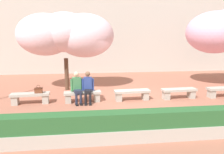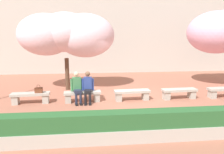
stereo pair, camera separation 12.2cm
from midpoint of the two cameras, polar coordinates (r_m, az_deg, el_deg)
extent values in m
plane|color=#9E604C|center=(9.48, 5.59, -6.07)|extent=(100.00, 100.00, 0.00)
cube|color=#B7B2A8|center=(18.21, -0.12, 19.50)|extent=(28.00, 4.00, 10.96)
cube|color=#ADA89E|center=(9.47, -20.20, -4.20)|extent=(1.54, 0.50, 0.10)
cube|color=#ADA89E|center=(9.66, -23.57, -5.54)|extent=(0.26, 0.35, 0.35)
cube|color=#ADA89E|center=(9.43, -16.57, -5.46)|extent=(0.26, 0.35, 0.35)
cube|color=#ADA89E|center=(9.18, -7.35, -4.07)|extent=(1.54, 0.50, 0.10)
cube|color=#ADA89E|center=(9.25, -11.00, -5.53)|extent=(0.26, 0.35, 0.35)
cube|color=#ADA89E|center=(9.28, -3.65, -5.29)|extent=(0.26, 0.35, 0.35)
cube|color=#ADA89E|center=(9.37, 5.64, -3.73)|extent=(1.54, 0.50, 0.10)
cube|color=#ADA89E|center=(9.30, 2.07, -5.24)|extent=(0.26, 0.35, 0.35)
cube|color=#ADA89E|center=(9.59, 9.05, -4.86)|extent=(0.26, 0.35, 0.35)
cube|color=#ADA89E|center=(10.00, 17.53, -3.26)|extent=(1.54, 0.50, 0.10)
cube|color=#ADA89E|center=(9.81, 14.36, -4.72)|extent=(0.26, 0.35, 0.35)
cube|color=#ADA89E|center=(10.33, 20.41, -4.28)|extent=(0.26, 0.35, 0.35)
cube|color=#ADA89E|center=(10.72, 24.98, -4.09)|extent=(0.26, 0.35, 0.35)
cube|color=black|center=(8.89, -8.84, -7.12)|extent=(0.14, 0.24, 0.06)
cylinder|color=#23283D|center=(8.88, -8.94, -5.71)|extent=(0.10, 0.10, 0.42)
cube|color=black|center=(8.91, -7.69, -7.03)|extent=(0.14, 0.24, 0.06)
cylinder|color=#23283D|center=(8.91, -7.79, -5.63)|extent=(0.10, 0.10, 0.42)
cube|color=#23283D|center=(8.99, -8.60, -3.70)|extent=(0.35, 0.45, 0.12)
cube|color=#428451|center=(9.14, -8.87, -1.73)|extent=(0.38, 0.28, 0.54)
sphere|color=beige|center=(9.06, -8.94, 0.77)|extent=(0.21, 0.21, 0.21)
cylinder|color=#428451|center=(9.10, -10.15, -2.08)|extent=(0.09, 0.09, 0.50)
cylinder|color=#428451|center=(9.16, -7.54, -1.92)|extent=(0.09, 0.09, 0.50)
cube|color=black|center=(8.88, -6.52, -7.06)|extent=(0.11, 0.22, 0.06)
cylinder|color=black|center=(8.88, -6.53, -5.65)|extent=(0.10, 0.10, 0.42)
cube|color=black|center=(8.88, -5.35, -7.04)|extent=(0.11, 0.22, 0.06)
cylinder|color=black|center=(8.88, -5.37, -5.63)|extent=(0.10, 0.10, 0.42)
cube|color=black|center=(8.98, -5.96, -3.66)|extent=(0.29, 0.41, 0.12)
cube|color=#2D4289|center=(9.13, -5.96, -1.68)|extent=(0.35, 0.23, 0.54)
sphere|color=brown|center=(9.05, -6.01, 0.83)|extent=(0.21, 0.21, 0.21)
cylinder|color=#2D4289|center=(9.13, -7.28, -1.97)|extent=(0.09, 0.09, 0.50)
cylinder|color=#2D4289|center=(9.12, -4.64, -1.93)|extent=(0.09, 0.09, 0.50)
cube|color=brown|center=(9.33, -18.26, -3.29)|extent=(0.30, 0.14, 0.22)
cube|color=#552C1C|center=(9.30, -18.30, -2.76)|extent=(0.30, 0.15, 0.04)
torus|color=#4A2718|center=(9.29, -18.31, -2.33)|extent=(0.14, 0.02, 0.14)
cylinder|color=#513828|center=(11.30, -11.32, 0.76)|extent=(0.21, 0.21, 1.62)
ellipsoid|color=#F4CCDB|center=(11.13, -11.72, 11.39)|extent=(2.59, 2.28, 1.94)
ellipsoid|color=#F4CCDB|center=(11.33, -16.61, 10.57)|extent=(2.73, 2.39, 2.05)
ellipsoid|color=#F4CCDB|center=(11.08, -6.63, 10.70)|extent=(2.88, 2.46, 2.16)
ellipsoid|color=#EAA8C6|center=(13.04, 25.75, 10.46)|extent=(2.97, 2.99, 2.23)
cube|color=#ADA89E|center=(6.20, 12.41, -13.95)|extent=(13.47, 0.50, 0.36)
cube|color=#285B2D|center=(6.04, 12.57, -10.51)|extent=(13.37, 0.44, 0.44)
camera|label=1|loc=(0.06, -89.62, 0.07)|focal=35.00mm
camera|label=2|loc=(0.06, 90.38, -0.07)|focal=35.00mm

